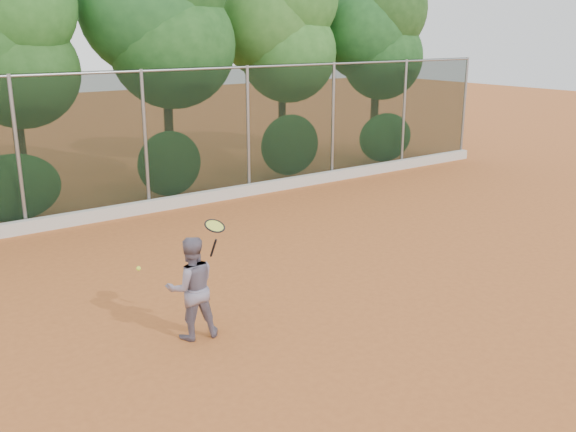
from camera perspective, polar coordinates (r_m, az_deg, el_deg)
ground at (r=10.93m, az=3.10°, el=-7.49°), size 80.00×80.00×0.00m
concrete_curb at (r=16.45m, az=-11.98°, el=0.89°), size 24.00×0.20×0.30m
tennis_player at (r=9.50m, az=-8.58°, el=-6.33°), size 0.87×0.74×1.56m
chainlink_fence at (r=16.26m, az=-12.59°, el=6.84°), size 24.09×0.09×3.50m
foliage_backdrop at (r=17.71m, az=-17.47°, el=15.51°), size 23.70×3.63×7.55m
tennis_racket at (r=9.25m, az=-6.54°, el=-1.11°), size 0.35×0.34×0.58m
tennis_ball_in_flight at (r=8.75m, az=-13.15°, el=-4.57°), size 0.06×0.06×0.06m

